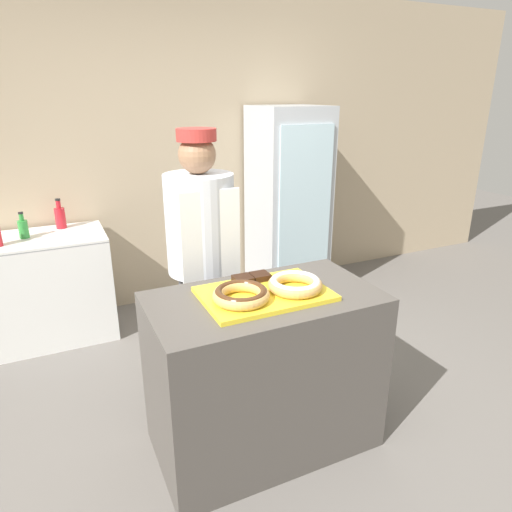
{
  "coord_description": "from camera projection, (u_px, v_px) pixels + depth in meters",
  "views": [
    {
      "loc": [
        -0.92,
        -1.86,
        1.85
      ],
      "look_at": [
        0.0,
        0.1,
        1.07
      ],
      "focal_mm": 32.0,
      "sensor_mm": 36.0,
      "label": 1
    }
  ],
  "objects": [
    {
      "name": "beverage_fridge",
      "position": [
        288.0,
        204.0,
        4.23
      ],
      "size": [
        0.62,
        0.62,
        1.74
      ],
      "color": "#ADB2B7",
      "rests_on": "ground_plane"
    },
    {
      "name": "serving_tray",
      "position": [
        264.0,
        294.0,
        2.28
      ],
      "size": [
        0.63,
        0.43,
        0.02
      ],
      "color": "yellow",
      "rests_on": "display_counter"
    },
    {
      "name": "brownie_back_left",
      "position": [
        243.0,
        279.0,
        2.38
      ],
      "size": [
        0.09,
        0.09,
        0.03
      ],
      "color": "black",
      "rests_on": "serving_tray"
    },
    {
      "name": "bottle_red_b",
      "position": [
        60.0,
        217.0,
        3.59
      ],
      "size": [
        0.08,
        0.08,
        0.24
      ],
      "color": "red",
      "rests_on": "chest_freezer"
    },
    {
      "name": "ground_plane",
      "position": [
        263.0,
        439.0,
        2.58
      ],
      "size": [
        14.0,
        14.0,
        0.0
      ],
      "primitive_type": "plane",
      "color": "#66605B"
    },
    {
      "name": "brownie_back_right",
      "position": [
        260.0,
        276.0,
        2.42
      ],
      "size": [
        0.09,
        0.09,
        0.03
      ],
      "color": "black",
      "rests_on": "serving_tray"
    },
    {
      "name": "bottle_green",
      "position": [
        23.0,
        228.0,
        3.35
      ],
      "size": [
        0.07,
        0.07,
        0.2
      ],
      "color": "#2D8C38",
      "rests_on": "chest_freezer"
    },
    {
      "name": "baker_person",
      "position": [
        202.0,
        262.0,
        2.82
      ],
      "size": [
        0.41,
        0.41,
        1.66
      ],
      "color": "#4C4C51",
      "rests_on": "ground_plane"
    },
    {
      "name": "display_counter",
      "position": [
        264.0,
        372.0,
        2.43
      ],
      "size": [
        1.16,
        0.64,
        0.89
      ],
      "color": "#4C4742",
      "rests_on": "ground_plane"
    },
    {
      "name": "donut_light_glaze",
      "position": [
        295.0,
        284.0,
        2.28
      ],
      "size": [
        0.27,
        0.27,
        0.06
      ],
      "color": "tan",
      "rests_on": "serving_tray"
    },
    {
      "name": "wall_back",
      "position": [
        157.0,
        154.0,
        3.94
      ],
      "size": [
        8.0,
        0.06,
        2.7
      ],
      "color": "tan",
      "rests_on": "ground_plane"
    },
    {
      "name": "donut_chocolate_glaze",
      "position": [
        241.0,
        294.0,
        2.16
      ],
      "size": [
        0.27,
        0.27,
        0.06
      ],
      "color": "tan",
      "rests_on": "serving_tray"
    },
    {
      "name": "chest_freezer",
      "position": [
        39.0,
        289.0,
        3.52
      ],
      "size": [
        1.05,
        0.59,
        0.83
      ],
      "color": "white",
      "rests_on": "ground_plane"
    }
  ]
}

